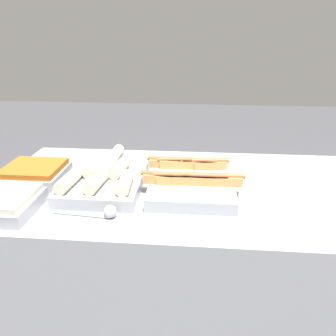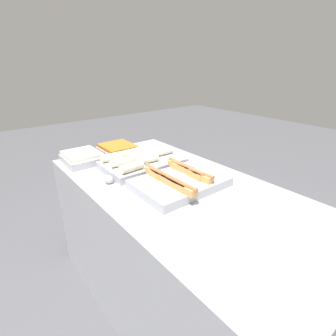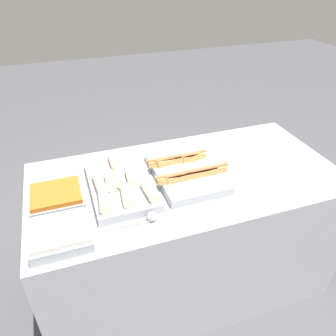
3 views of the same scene
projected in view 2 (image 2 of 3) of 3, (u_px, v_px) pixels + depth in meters
The scene contains 7 objects.
ground_plane at pixel (178, 302), 1.78m from camera, with size 12.00×12.00×0.00m, color #4C4C51.
counter at pixel (180, 251), 1.61m from camera, with size 1.75×0.87×0.87m.
tray_hotdogs at pixel (179, 181), 1.44m from camera, with size 0.42×0.49×0.10m.
tray_wraps at pixel (141, 162), 1.70m from camera, with size 0.32×0.51×0.10m.
tray_side_front at pixel (82, 158), 1.78m from camera, with size 0.26×0.24×0.07m.
tray_side_back at pixel (118, 150), 1.94m from camera, with size 0.26×0.24×0.07m.
serving_spoon_near at pixel (108, 179), 1.50m from camera, with size 0.24×0.05×0.05m.
Camera 2 is at (0.97, -0.86, 1.52)m, focal length 28.00 mm.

